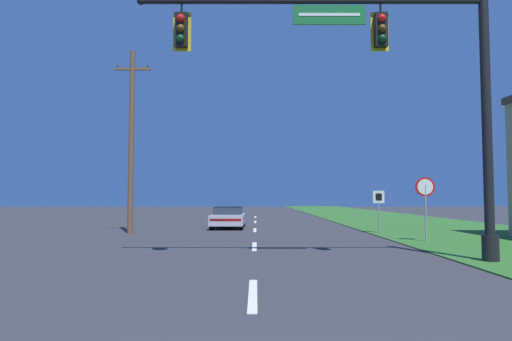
{
  "coord_description": "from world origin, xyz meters",
  "views": [
    {
      "loc": [
        0.06,
        -2.38,
        1.77
      ],
      "look_at": [
        0.0,
        33.72,
        3.87
      ],
      "focal_mm": 32.0,
      "sensor_mm": 36.0,
      "label": 1
    }
  ],
  "objects_px": {
    "signal_mast": "(401,82)",
    "car_ahead": "(229,217)",
    "utility_pole_near": "(132,138)",
    "stop_sign": "(426,194)",
    "route_sign_post": "(379,202)"
  },
  "relations": [
    {
      "from": "stop_sign",
      "to": "route_sign_post",
      "type": "distance_m",
      "value": 4.37
    },
    {
      "from": "car_ahead",
      "to": "stop_sign",
      "type": "height_order",
      "value": "stop_sign"
    },
    {
      "from": "car_ahead",
      "to": "utility_pole_near",
      "type": "xyz_separation_m",
      "value": [
        -4.55,
        -3.87,
        4.05
      ]
    },
    {
      "from": "signal_mast",
      "to": "car_ahead",
      "type": "bearing_deg",
      "value": 112.06
    },
    {
      "from": "signal_mast",
      "to": "car_ahead",
      "type": "xyz_separation_m",
      "value": [
        -5.56,
        13.71,
        -4.34
      ]
    },
    {
      "from": "utility_pole_near",
      "to": "signal_mast",
      "type": "bearing_deg",
      "value": -44.26
    },
    {
      "from": "signal_mast",
      "to": "car_ahead",
      "type": "distance_m",
      "value": 15.42
    },
    {
      "from": "stop_sign",
      "to": "car_ahead",
      "type": "bearing_deg",
      "value": 134.92
    },
    {
      "from": "signal_mast",
      "to": "stop_sign",
      "type": "relative_size",
      "value": 3.95
    },
    {
      "from": "stop_sign",
      "to": "utility_pole_near",
      "type": "relative_size",
      "value": 0.28
    },
    {
      "from": "car_ahead",
      "to": "utility_pole_near",
      "type": "distance_m",
      "value": 7.22
    },
    {
      "from": "signal_mast",
      "to": "stop_sign",
      "type": "height_order",
      "value": "signal_mast"
    },
    {
      "from": "signal_mast",
      "to": "stop_sign",
      "type": "distance_m",
      "value": 6.82
    },
    {
      "from": "car_ahead",
      "to": "stop_sign",
      "type": "bearing_deg",
      "value": -45.08
    },
    {
      "from": "route_sign_post",
      "to": "utility_pole_near",
      "type": "bearing_deg",
      "value": 179.66
    }
  ]
}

